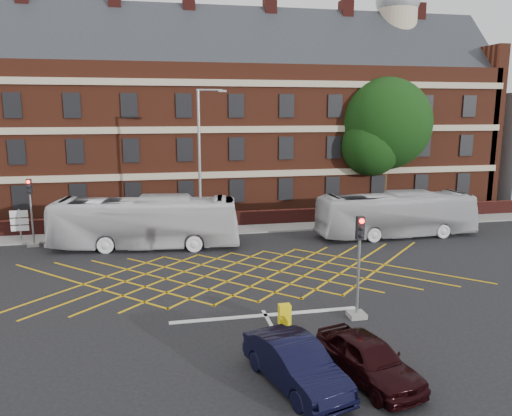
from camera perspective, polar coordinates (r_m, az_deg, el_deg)
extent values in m
plane|color=black|center=(24.54, -0.70, -9.01)|extent=(120.00, 120.00, 0.00)
cube|color=#562416|center=(44.92, -6.05, 7.90)|extent=(50.00, 12.00, 12.00)
cube|color=#212429|center=(45.00, -6.21, 15.55)|extent=(51.00, 10.61, 10.61)
cube|color=#B7A88C|center=(38.83, -5.20, 8.91)|extent=(50.00, 0.18, 0.50)
cube|color=black|center=(38.94, -5.16, 6.71)|extent=(1.20, 0.14, 1.80)
cube|color=#441512|center=(45.45, -15.78, 20.90)|extent=(1.00, 1.40, 3.20)
cylinder|color=#B7A88C|center=(50.35, 15.71, 18.17)|extent=(3.60, 3.60, 6.00)
cube|color=#441512|center=(36.76, -4.51, -1.34)|extent=(56.00, 0.50, 1.10)
cube|color=slate|center=(35.90, -4.30, -2.44)|extent=(60.00, 3.00, 0.12)
cube|color=#CC990C|center=(26.40, -1.52, -7.53)|extent=(8.22, 8.22, 0.02)
cube|color=silver|center=(21.35, 1.11, -12.14)|extent=(8.00, 0.30, 0.02)
cube|color=silver|center=(15.79, 6.63, -21.21)|extent=(0.15, 14.00, 0.02)
imported|color=silver|center=(31.71, -12.50, -1.61)|extent=(11.87, 4.36, 3.23)
imported|color=#BABABE|center=(35.05, 15.74, -0.72)|extent=(10.93, 2.62, 3.04)
imported|color=black|center=(16.21, 4.53, -17.31)|extent=(2.70, 4.67, 1.45)
imported|color=black|center=(16.87, 12.70, -16.42)|extent=(2.69, 4.48, 1.43)
cylinder|color=black|center=(43.68, 14.24, 3.47)|extent=(0.90, 0.90, 5.83)
sphere|color=black|center=(43.34, 14.52, 9.31)|extent=(7.65, 7.65, 7.65)
sphere|color=black|center=(42.06, 13.03, 6.97)|extent=(4.97, 4.97, 4.97)
sphere|color=black|center=(44.78, 15.73, 7.59)|extent=(4.59, 4.59, 4.59)
cube|color=slate|center=(21.56, 11.42, -11.88)|extent=(0.70, 0.70, 0.20)
cylinder|color=gray|center=(20.98, 11.59, -7.72)|extent=(0.12, 0.12, 3.50)
cube|color=black|center=(20.42, 11.81, -2.26)|extent=(0.30, 0.25, 0.95)
sphere|color=#FF0C05|center=(20.22, 12.00, -1.47)|extent=(0.20, 0.20, 0.20)
cube|color=slate|center=(34.65, -24.01, -3.82)|extent=(0.70, 0.70, 0.20)
cylinder|color=gray|center=(34.29, -24.23, -1.15)|extent=(0.12, 0.12, 3.50)
cube|color=black|center=(33.95, -24.50, 2.23)|extent=(0.30, 0.25, 0.95)
sphere|color=#FF0C05|center=(33.77, -24.59, 2.73)|extent=(0.20, 0.20, 0.20)
cube|color=slate|center=(32.55, -6.27, -3.82)|extent=(1.00, 1.00, 0.20)
cylinder|color=gray|center=(31.67, -6.45, 4.48)|extent=(0.18, 0.18, 9.67)
cylinder|color=gray|center=(31.56, -5.35, 13.28)|extent=(1.60, 0.12, 0.12)
cube|color=gray|center=(31.66, -3.87, 13.20)|extent=(0.50, 0.20, 0.12)
cylinder|color=gray|center=(35.75, -25.35, -1.85)|extent=(0.10, 0.10, 2.20)
cube|color=silver|center=(35.52, -25.49, -0.61)|extent=(1.10, 0.06, 0.45)
cube|color=silver|center=(35.61, -25.42, -1.40)|extent=(1.10, 0.06, 0.40)
cube|color=silver|center=(35.70, -25.36, -2.11)|extent=(1.10, 0.06, 0.35)
cube|color=yellow|center=(20.35, 3.29, -12.09)|extent=(0.47, 0.36, 0.86)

